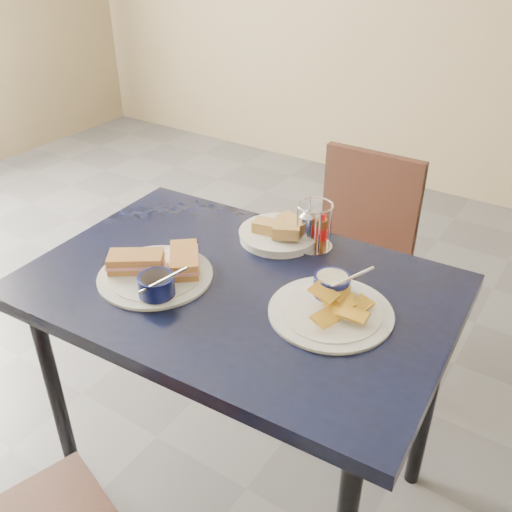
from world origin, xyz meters
The scene contains 7 objects.
ground centered at (0.00, 0.00, 0.00)m, with size 6.00×6.00×0.00m, color #56575C.
dining_table centered at (-0.04, 0.04, 0.67)m, with size 1.11×0.77×0.75m.
chair_far centered at (-0.05, 0.84, 0.46)m, with size 0.39×0.37×0.81m.
sandwich_plate centered at (-0.23, -0.06, 0.77)m, with size 0.31×0.30×0.12m.
plantain_plate centered at (0.21, 0.07, 0.77)m, with size 0.30×0.30×0.12m.
bread_basket centered at (-0.07, 0.29, 0.77)m, with size 0.23×0.23×0.07m.
condiment_caddy centered at (0.03, 0.30, 0.81)m, with size 0.11×0.11×0.14m.
Camera 1 is at (0.66, -0.94, 1.57)m, focal length 40.00 mm.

